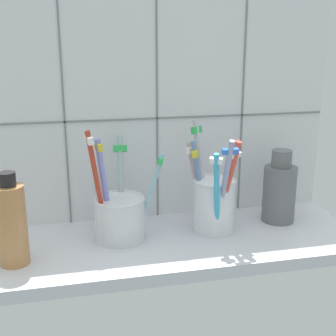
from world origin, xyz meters
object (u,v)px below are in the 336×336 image
(toothbrush_cup_right, at_px, (214,201))
(ceramic_vase, at_px, (279,191))
(soap_bottle, at_px, (12,223))
(toothbrush_cup_left, at_px, (119,214))

(toothbrush_cup_right, xyz_separation_m, ceramic_vase, (0.13, 0.02, 0.00))
(toothbrush_cup_right, distance_m, ceramic_vase, 0.13)
(ceramic_vase, distance_m, soap_bottle, 0.46)
(toothbrush_cup_left, height_order, soap_bottle, toothbrush_cup_left)
(ceramic_vase, bearing_deg, toothbrush_cup_left, -177.54)
(soap_bottle, bearing_deg, toothbrush_cup_left, 18.03)
(toothbrush_cup_left, relative_size, toothbrush_cup_right, 0.99)
(toothbrush_cup_left, distance_m, ceramic_vase, 0.29)
(ceramic_vase, bearing_deg, soap_bottle, -171.80)
(toothbrush_cup_right, distance_m, soap_bottle, 0.33)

